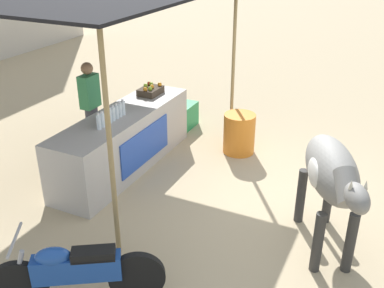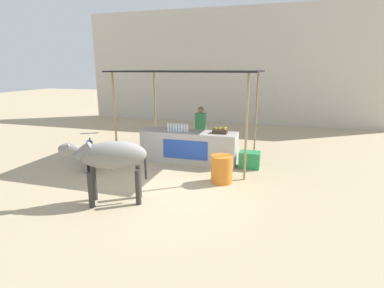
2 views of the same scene
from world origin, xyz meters
name	(u,v)px [view 1 (image 1 of 2)]	position (x,y,z in m)	size (l,w,h in m)	color
ground_plane	(251,197)	(0.00, 0.00, 0.00)	(60.00, 60.00, 0.00)	tan
stall_counter	(124,141)	(0.00, 2.20, 0.48)	(3.00, 0.82, 0.96)	#B2ADA8
water_bottle_row	(111,115)	(-0.35, 2.15, 1.07)	(0.70, 0.07, 0.25)	silver
fruit_crate	(151,90)	(0.98, 2.25, 1.03)	(0.44, 0.32, 0.18)	#3F3326
vendor_behind_counter	(91,109)	(0.18, 2.95, 0.85)	(0.34, 0.22, 1.65)	#383842
cooler_box	(182,116)	(1.91, 2.10, 0.24)	(0.60, 0.44, 0.48)	#268C4C
water_barrel	(239,133)	(1.35, 0.70, 0.36)	(0.55, 0.55, 0.71)	orange
cow	(331,175)	(-0.71, -1.16, 1.03)	(1.81, 1.08, 1.44)	gray
motorcycle_parked	(75,272)	(-2.78, 0.96, 0.43)	(1.04, 1.57, 0.90)	black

